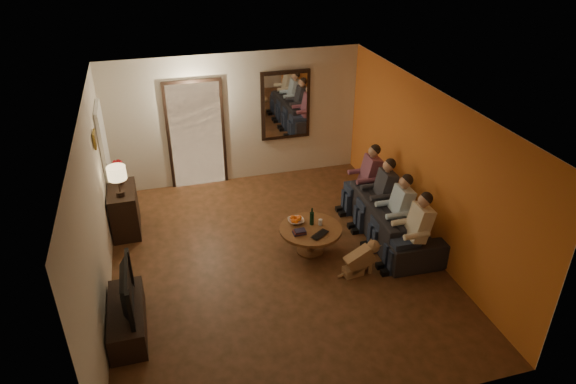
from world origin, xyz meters
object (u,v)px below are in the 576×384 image
object	(u,v)px
tv_stand	(127,319)
bowl	(296,221)
table_lamp	(118,181)
tv	(121,290)
dog	(360,258)
laptop	(322,236)
person_a	(414,234)
wine_bottle	(312,216)
person_d	(366,181)
person_b	(396,214)
coffee_table	(310,240)
person_c	(380,197)
dresser	(125,210)
sofa	(392,218)

from	to	relation	value
tv_stand	bowl	distance (m)	2.99
table_lamp	tv	xyz separation A→B (m)	(0.00, -2.33, -0.37)
dog	laptop	size ratio (longest dim) A/B	1.70
person_a	wine_bottle	world-z (taller)	person_a
person_a	person_d	size ratio (longest dim) A/B	1.00
table_lamp	wine_bottle	world-z (taller)	table_lamp
person_b	laptop	size ratio (longest dim) A/B	3.65
table_lamp	tv	distance (m)	2.36
bowl	wine_bottle	xyz separation A→B (m)	(0.23, -0.12, 0.12)
coffee_table	person_c	bearing A→B (deg)	15.72
person_d	coffee_table	size ratio (longest dim) A/B	1.20
wine_bottle	dresser	bearing A→B (deg)	154.68
laptop	person_c	bearing A→B (deg)	-7.56
table_lamp	bowl	xyz separation A→B (m)	(2.69, -1.04, -0.59)
person_a	dog	world-z (taller)	person_a
table_lamp	coffee_table	world-z (taller)	table_lamp
table_lamp	wine_bottle	size ratio (longest dim) A/B	1.74
dog	laptop	world-z (taller)	dog
table_lamp	person_a	xyz separation A→B (m)	(4.25, -2.07, -0.47)
tv_stand	person_b	world-z (taller)	person_b
bowl	dog	bearing A→B (deg)	-53.42
dog	dresser	bearing A→B (deg)	140.65
laptop	person_d	bearing A→B (deg)	9.61
tv	person_c	bearing A→B (deg)	-71.09
tv_stand	coffee_table	distance (m)	3.06
wine_bottle	sofa	bearing A→B (deg)	-0.47
person_c	coffee_table	world-z (taller)	person_c
person_d	tv	bearing A→B (deg)	-154.18
dresser	wine_bottle	world-z (taller)	dresser
sofa	laptop	size ratio (longest dim) A/B	6.97
tv_stand	person_d	bearing A→B (deg)	25.82
table_lamp	laptop	xyz separation A→B (m)	(2.97, -1.54, -0.60)
tv_stand	sofa	world-z (taller)	sofa
table_lamp	dog	bearing A→B (deg)	-30.56
dog	bowl	xyz separation A→B (m)	(-0.72, 0.97, 0.20)
tv	sofa	xyz separation A→B (m)	(4.35, 1.16, -0.36)
tv_stand	sofa	size ratio (longest dim) A/B	0.53
person_b	person_c	xyz separation A→B (m)	(0.00, 0.60, 0.00)
person_a	person_d	distance (m)	1.80
dresser	laptop	xyz separation A→B (m)	(2.97, -1.76, 0.06)
tv	dog	bearing A→B (deg)	-84.74
person_d	wine_bottle	world-z (taller)	person_d
person_d	wine_bottle	size ratio (longest dim) A/B	3.87
tv	person_b	size ratio (longest dim) A/B	0.83
table_lamp	person_a	bearing A→B (deg)	-26.01
tv	person_d	bearing A→B (deg)	-64.18
table_lamp	coffee_table	bearing A→B (deg)	-23.72
tv_stand	tv	world-z (taller)	tv
tv_stand	bowl	xyz separation A→B (m)	(2.69, 1.29, 0.28)
person_c	laptop	size ratio (longest dim) A/B	3.65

